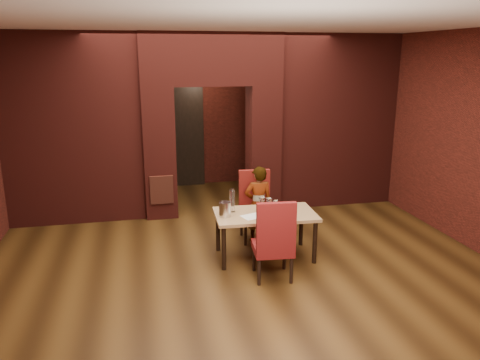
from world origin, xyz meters
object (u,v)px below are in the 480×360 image
(wine_bucket, at_px, (225,209))
(wine_glass_a, at_px, (262,205))
(dining_table, at_px, (265,235))
(chair_far, at_px, (257,207))
(water_bottle, at_px, (232,200))
(wine_glass_c, at_px, (275,207))
(person_seated, at_px, (258,204))
(wine_glass_b, at_px, (269,206))
(chair_near, at_px, (273,238))
(potted_plant, at_px, (289,222))

(wine_bucket, bearing_deg, wine_glass_a, 6.73)
(dining_table, distance_m, chair_far, 0.69)
(wine_bucket, bearing_deg, water_bottle, 52.23)
(wine_glass_a, bearing_deg, wine_bucket, -173.27)
(dining_table, bearing_deg, wine_glass_c, -18.20)
(person_seated, distance_m, wine_glass_a, 0.59)
(dining_table, relative_size, wine_bucket, 6.94)
(wine_glass_b, height_order, wine_glass_c, wine_glass_b)
(chair_far, bearing_deg, wine_glass_a, -93.70)
(chair_near, height_order, potted_plant, chair_near)
(potted_plant, bearing_deg, wine_bucket, -146.26)
(chair_near, distance_m, potted_plant, 1.63)
(wine_glass_a, relative_size, wine_glass_c, 1.14)
(wine_glass_b, xyz_separation_m, potted_plant, (0.58, 0.80, -0.58))
(person_seated, bearing_deg, water_bottle, 41.79)
(wine_glass_a, distance_m, wine_glass_c, 0.20)
(wine_glass_c, distance_m, water_bottle, 0.62)
(dining_table, xyz_separation_m, chair_near, (-0.08, -0.64, 0.21))
(wine_glass_a, height_order, wine_bucket, wine_glass_a)
(dining_table, height_order, potted_plant, dining_table)
(dining_table, distance_m, potted_plant, 1.02)
(chair_far, bearing_deg, chair_near, -91.57)
(dining_table, xyz_separation_m, wine_glass_c, (0.13, -0.05, 0.43))
(person_seated, bearing_deg, chair_near, 84.12)
(person_seated, relative_size, water_bottle, 3.56)
(chair_far, distance_m, wine_glass_c, 0.75)
(chair_near, distance_m, person_seated, 1.25)
(wine_glass_b, bearing_deg, wine_glass_a, 147.16)
(water_bottle, bearing_deg, chair_near, -65.46)
(dining_table, distance_m, wine_glass_a, 0.44)
(water_bottle, bearing_deg, wine_bucket, -127.77)
(wine_glass_c, bearing_deg, potted_plant, 59.46)
(wine_glass_b, bearing_deg, potted_plant, 54.13)
(wine_glass_a, bearing_deg, wine_glass_b, -32.84)
(chair_near, distance_m, wine_bucket, 0.83)
(person_seated, xyz_separation_m, wine_glass_c, (0.07, -0.65, 0.16))
(person_seated, height_order, water_bottle, person_seated)
(water_bottle, bearing_deg, potted_plant, 30.46)
(potted_plant, bearing_deg, chair_far, -167.17)
(chair_near, relative_size, wine_glass_c, 5.69)
(wine_glass_b, relative_size, potted_plant, 0.55)
(wine_glass_b, bearing_deg, wine_glass_c, -28.28)
(dining_table, height_order, water_bottle, water_bottle)
(wine_glass_c, distance_m, wine_bucket, 0.71)
(wine_glass_c, xyz_separation_m, wine_bucket, (-0.71, 0.04, 0.01))
(wine_bucket, bearing_deg, dining_table, 1.59)
(dining_table, height_order, person_seated, person_seated)
(dining_table, height_order, wine_bucket, wine_bucket)
(wine_bucket, relative_size, water_bottle, 0.61)
(water_bottle, bearing_deg, wine_glass_c, -20.26)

